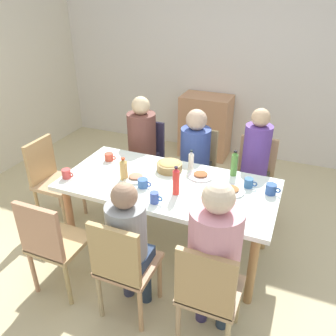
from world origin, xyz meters
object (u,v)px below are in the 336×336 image
dining_table (168,191)px  plate_2 (231,190)px  bottle_1 (176,181)px  cup_1 (67,174)px  plate_1 (201,175)px  bottle_2 (234,164)px  cup_0 (271,189)px  bottle_0 (124,169)px  bottle_3 (191,160)px  person_3 (214,251)px  cup_4 (155,198)px  chair_5 (146,155)px  plate_0 (206,204)px  person_6 (128,238)px  person_5 (142,140)px  cup_2 (249,183)px  chair_3 (208,291)px  chair_4 (51,176)px  chair_0 (52,242)px  cup_5 (143,183)px  side_cabinet (205,126)px  chair_2 (197,165)px  chair_1 (254,175)px  person_2 (195,152)px  plate_3 (136,177)px  cup_3 (109,157)px  bowl_0 (169,166)px  chair_6 (123,264)px

dining_table → plate_2: bearing=7.9°
bottle_1 → plate_2: bearing=26.8°
cup_1 → bottle_1: bearing=7.3°
plate_1 → bottle_2: 0.32m
cup_1 → cup_0: bearing=13.9°
bottle_0 → bottle_3: (0.49, 0.41, -0.01)m
person_3 → cup_4: 0.74m
cup_0 → chair_5: bearing=155.9°
plate_0 → plate_2: 0.32m
dining_table → plate_1: size_ratio=8.11×
person_6 → bottle_3: bearing=84.6°
person_5 → bottle_2: person_5 is taller
cup_2 → chair_3: bearing=-92.1°
person_6 → cup_0: person_6 is taller
dining_table → cup_4: cup_4 is taller
person_3 → chair_4: (-1.95, 0.74, -0.26)m
chair_0 → chair_4: same height
dining_table → plate_0: plate_0 is taller
cup_5 → side_cabinet: (-0.13, 2.30, -0.32)m
chair_2 → chair_1: bearing=0.0°
person_6 → plate_2: size_ratio=4.89×
cup_1 → side_cabinet: bearing=76.6°
chair_4 → person_3: bearing=-20.8°
plate_1 → cup_5: (-0.40, -0.36, 0.02)m
person_6 → chair_4: bearing=150.8°
cup_4 → bottle_1: bearing=60.5°
person_3 → person_2: bearing=113.0°
plate_2 → plate_0: bearing=-115.2°
plate_0 → plate_3: bearing=166.5°
plate_2 → chair_5: bearing=147.3°
cup_1 → chair_3: bearing=-20.6°
bottle_3 → cup_5: bearing=-120.3°
chair_0 → cup_3: bearing=94.5°
dining_table → plate_2: (0.55, 0.08, 0.09)m
chair_2 → cup_2: bearing=-43.3°
dining_table → chair_4: bearing=180.0°
cup_3 → side_cabinet: 2.03m
dining_table → person_2: size_ratio=1.61×
chair_0 → side_cabinet: same height
bottle_2 → side_cabinet: 2.00m
dining_table → cup_2: 0.71m
cup_0 → cup_2: size_ratio=1.10×
bowl_0 → cup_4: same height
chair_3 → cup_5: size_ratio=7.28×
plate_1 → plate_3: same height
chair_1 → plate_3: (-0.93, -0.87, 0.23)m
plate_3 → side_cabinet: (-0.01, 2.19, -0.29)m
person_3 → chair_5: (-1.26, 1.57, -0.26)m
chair_6 → side_cabinet: size_ratio=1.00×
plate_0 → cup_2: 0.49m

